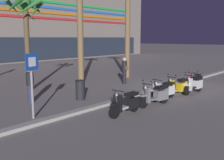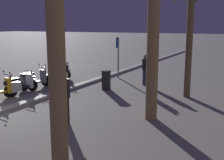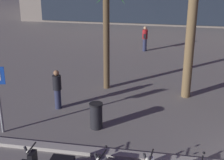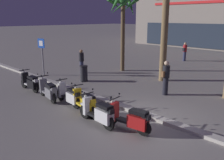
{
  "view_description": "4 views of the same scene",
  "coord_description": "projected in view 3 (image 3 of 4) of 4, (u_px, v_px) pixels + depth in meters",
  "views": [
    {
      "loc": [
        -14.28,
        -7.2,
        2.95
      ],
      "look_at": [
        -4.71,
        1.21,
        0.88
      ],
      "focal_mm": 41.9,
      "sensor_mm": 36.0,
      "label": 1
    },
    {
      "loc": [
        5.81,
        8.58,
        3.12
      ],
      "look_at": [
        -4.02,
        3.43,
        0.96
      ],
      "focal_mm": 45.58,
      "sensor_mm": 36.0,
      "label": 2
    },
    {
      "loc": [
        -3.63,
        -8.01,
        5.67
      ],
      "look_at": [
        -5.8,
        3.53,
        1.28
      ],
      "focal_mm": 52.46,
      "sensor_mm": 36.0,
      "label": 3
    },
    {
      "loc": [
        4.99,
        -6.66,
        3.71
      ],
      "look_at": [
        -2.36,
        0.68,
        1.01
      ],
      "focal_mm": 38.78,
      "sensor_mm": 36.0,
      "label": 4
    }
  ],
  "objects": [
    {
      "name": "pedestrian_by_palm_tree",
      "position": [
        57.0,
        89.0,
        12.87
      ],
      "size": [
        0.34,
        0.34,
        1.61
      ],
      "color": "#2D3351",
      "rests_on": "ground"
    },
    {
      "name": "palm_tree_by_mall_entrance",
      "position": [
        106.0,
        1.0,
        13.84
      ],
      "size": [
        2.12,
        2.16,
        5.1
      ],
      "color": "brown",
      "rests_on": "ground"
    },
    {
      "name": "pedestrian_window_shopping",
      "position": [
        145.0,
        38.0,
        20.96
      ],
      "size": [
        0.34,
        0.45,
        1.61
      ],
      "color": "#2D3351",
      "rests_on": "ground"
    },
    {
      "name": "litter_bin",
      "position": [
        96.0,
        115.0,
        11.48
      ],
      "size": [
        0.48,
        0.48,
        0.95
      ],
      "color": "#232328",
      "rests_on": "ground"
    }
  ]
}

